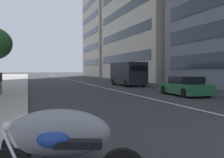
{
  "coord_description": "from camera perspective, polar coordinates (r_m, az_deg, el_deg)",
  "views": [
    {
      "loc": [
        -3.41,
        7.16,
        1.76
      ],
      "look_at": [
        10.63,
        2.57,
        1.24
      ],
      "focal_mm": 41.37,
      "sensor_mm": 36.0,
      "label": 1
    }
  ],
  "objects": [
    {
      "name": "motorcycle_by_sign_pole",
      "position": [
        5.09,
        -11.82,
        -11.71
      ],
      "size": [
        1.35,
        2.1,
        1.02
      ],
      "rotation": [
        0.0,
        0.0,
        1.26
      ],
      "color": "gray",
      "rests_on": "ground"
    },
    {
      "name": "car_approaching_light",
      "position": [
        18.49,
        15.79,
        -1.64
      ],
      "size": [
        4.3,
        2.04,
        1.31
      ],
      "rotation": [
        0.0,
        0.0,
        -0.04
      ],
      "color": "#236038",
      "rests_on": "ground"
    },
    {
      "name": "delivery_van_ahead",
      "position": [
        29.04,
        3.48,
        1.26
      ],
      "size": [
        6.05,
        2.23,
        2.59
      ],
      "rotation": [
        0.0,
        0.0,
        0.01
      ],
      "color": "black",
      "rests_on": "ground"
    },
    {
      "name": "lane_centre_stripe",
      "position": [
        39.11,
        -7.54,
        -0.59
      ],
      "size": [
        110.0,
        0.16,
        0.01
      ],
      "primitive_type": "cube",
      "color": "silver",
      "rests_on": "ground"
    }
  ]
}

